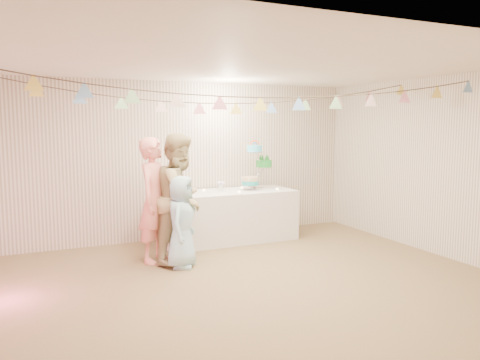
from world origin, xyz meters
name	(u,v)px	position (x,y,z in m)	size (l,w,h in m)	color
floor	(252,281)	(0.00, 0.00, 0.00)	(6.00, 6.00, 0.00)	brown
ceiling	(253,64)	(0.00, 0.00, 2.60)	(6.00, 6.00, 0.00)	silver
back_wall	(187,161)	(0.00, 2.50, 1.30)	(6.00, 6.00, 0.00)	silver
front_wall	(406,211)	(0.00, -2.50, 1.30)	(6.00, 6.00, 0.00)	silver
right_wall	(438,166)	(3.00, 0.00, 1.30)	(5.00, 5.00, 0.00)	silver
table	(228,216)	(0.53, 2.00, 0.41)	(2.19, 0.87, 0.82)	silver
cake_stand	(257,170)	(1.08, 2.05, 1.13)	(0.69, 0.40, 0.77)	silver
cake_bottom	(250,189)	(0.93, 1.99, 0.84)	(0.31, 0.31, 0.15)	#24A8A9
cake_middle	(264,171)	(1.26, 2.14, 1.11)	(0.27, 0.27, 0.22)	#1F8F2F
cake_top_tier	(254,156)	(1.02, 2.02, 1.38)	(0.25, 0.25, 0.19)	#4ECFF5
platter	(192,198)	(-0.12, 1.95, 0.76)	(0.31, 0.31, 0.02)	white
posy	(221,190)	(0.42, 2.05, 0.83)	(0.15, 0.15, 0.17)	white
person_adult_a	(155,200)	(-0.85, 1.33, 0.87)	(0.63, 0.41, 1.73)	#FE9085
person_adult_b	(181,198)	(-0.53, 1.17, 0.89)	(0.87, 0.68, 1.79)	tan
person_child	(181,222)	(-0.60, 0.92, 0.62)	(0.60, 0.39, 1.23)	#A2D1E6
bunting_back	(218,92)	(0.00, 1.10, 2.35)	(5.60, 1.10, 0.40)	pink
bunting_front	(260,87)	(0.00, -0.20, 2.32)	(5.60, 0.90, 0.36)	#72A5E5
tealight_0	(184,194)	(-0.27, 1.85, 0.83)	(0.04, 0.04, 0.03)	#FFD88C
tealight_1	(204,190)	(0.18, 2.18, 0.83)	(0.04, 0.04, 0.03)	#FFD88C
tealight_2	(239,192)	(0.63, 1.78, 0.83)	(0.04, 0.04, 0.03)	#FFD88C
tealight_3	(242,187)	(0.88, 2.22, 0.83)	(0.04, 0.04, 0.03)	#FFD88C
tealight_4	(277,189)	(1.35, 1.82, 0.83)	(0.04, 0.04, 0.03)	#FFD88C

